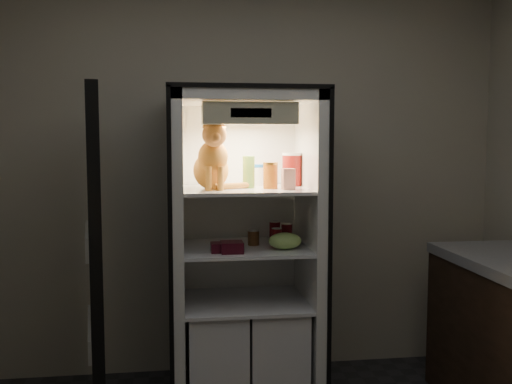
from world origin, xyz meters
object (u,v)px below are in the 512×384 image
at_px(salsa_jar, 270,175).
at_px(berry_box_right, 232,247).
at_px(pepper_jar, 292,169).
at_px(soda_can_c, 277,237).
at_px(soda_can_b, 287,234).
at_px(mayo_tub, 257,175).
at_px(refrigerator, 244,268).
at_px(condiment_jar, 253,237).
at_px(parmesan_shaker, 249,172).
at_px(cream_carton, 288,179).
at_px(grape_bag, 285,241).
at_px(berry_box_left, 220,247).
at_px(tabby_cat, 212,162).
at_px(soda_can_a, 275,231).

height_order(salsa_jar, berry_box_right, salsa_jar).
xyz_separation_m(pepper_jar, soda_can_c, (-0.12, -0.16, -0.40)).
height_order(salsa_jar, soda_can_b, salsa_jar).
relative_size(mayo_tub, berry_box_right, 1.07).
bearing_deg(refrigerator, condiment_jar, -27.94).
bearing_deg(pepper_jar, condiment_jar, -160.65).
bearing_deg(condiment_jar, parmesan_shaker, -144.82).
height_order(salsa_jar, soda_can_c, salsa_jar).
relative_size(parmesan_shaker, berry_box_right, 1.52).
bearing_deg(soda_can_c, cream_carton, -59.40).
relative_size(parmesan_shaker, grape_bag, 0.97).
xyz_separation_m(mayo_tub, berry_box_left, (-0.26, -0.33, -0.39)).
bearing_deg(berry_box_left, soda_can_b, 26.00).
relative_size(refrigerator, soda_can_c, 16.72).
height_order(soda_can_c, condiment_jar, soda_can_c).
bearing_deg(grape_bag, condiment_jar, 136.76).
height_order(mayo_tub, soda_can_b, mayo_tub).
relative_size(grape_bag, berry_box_right, 1.57).
bearing_deg(salsa_jar, refrigerator, 143.69).
xyz_separation_m(mayo_tub, soda_can_b, (0.17, -0.13, -0.35)).
distance_m(parmesan_shaker, cream_carton, 0.26).
xyz_separation_m(soda_can_c, grape_bag, (0.04, -0.08, -0.01)).
bearing_deg(soda_can_c, refrigerator, 150.54).
height_order(soda_can_c, grape_bag, soda_can_c).
bearing_deg(tabby_cat, berry_box_right, -60.51).
bearing_deg(grape_bag, pepper_jar, 70.25).
bearing_deg(salsa_jar, berry_box_right, -150.77).
bearing_deg(condiment_jar, grape_bag, -43.24).
xyz_separation_m(condiment_jar, grape_bag, (0.17, -0.16, 0.00)).
relative_size(berry_box_left, berry_box_right, 0.85).
height_order(parmesan_shaker, pepper_jar, pepper_jar).
height_order(parmesan_shaker, mayo_tub, parmesan_shaker).
bearing_deg(salsa_jar, mayo_tub, 102.69).
relative_size(mayo_tub, salsa_jar, 0.86).
distance_m(soda_can_b, soda_can_c, 0.12).
relative_size(salsa_jar, pepper_jar, 0.75).
height_order(condiment_jar, berry_box_right, condiment_jar).
bearing_deg(mayo_tub, cream_carton, -65.27).
height_order(tabby_cat, soda_can_c, tabby_cat).
relative_size(cream_carton, soda_can_a, 0.95).
distance_m(tabby_cat, grape_bag, 0.62).
bearing_deg(soda_can_c, berry_box_right, -153.87).
bearing_deg(cream_carton, soda_can_c, 120.60).
bearing_deg(soda_can_b, tabby_cat, -170.20).
bearing_deg(grape_bag, salsa_jar, 133.96).
bearing_deg(tabby_cat, parmesan_shaker, 6.87).
xyz_separation_m(tabby_cat, pepper_jar, (0.50, 0.15, -0.05)).
relative_size(soda_can_b, soda_can_c, 1.11).
height_order(mayo_tub, condiment_jar, mayo_tub).
height_order(mayo_tub, cream_carton, mayo_tub).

